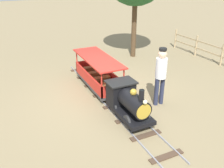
{
  "coord_description": "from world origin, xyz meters",
  "views": [
    {
      "loc": [
        2.59,
        5.77,
        3.35
      ],
      "look_at": [
        0.0,
        0.31,
        0.55
      ],
      "focal_mm": 38.61,
      "sensor_mm": 36.0,
      "label": 1
    }
  ],
  "objects": [
    {
      "name": "ground_plane",
      "position": [
        0.0,
        0.0,
        0.0
      ],
      "size": [
        60.0,
        60.0,
        0.0
      ],
      "primitive_type": "plane",
      "color": "#8C7A56"
    },
    {
      "name": "track",
      "position": [
        0.0,
        0.2,
        0.02
      ],
      "size": [
        0.77,
        6.05,
        0.04
      ],
      "color": "gray",
      "rests_on": "ground_plane"
    },
    {
      "name": "locomotive",
      "position": [
        0.0,
        1.23,
        0.48
      ],
      "size": [
        0.73,
        1.45,
        1.0
      ],
      "color": "black",
      "rests_on": "ground_plane"
    },
    {
      "name": "passenger_car",
      "position": [
        0.0,
        -0.7,
        0.42
      ],
      "size": [
        0.83,
        2.35,
        0.97
      ],
      "color": "#3F3F3F",
      "rests_on": "ground_plane"
    },
    {
      "name": "conductor_person",
      "position": [
        -1.11,
        0.99,
        0.96
      ],
      "size": [
        0.3,
        0.3,
        1.62
      ],
      "color": "#282D47",
      "rests_on": "ground_plane"
    }
  ]
}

